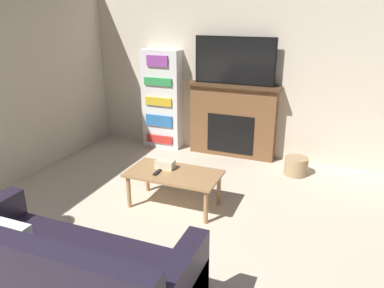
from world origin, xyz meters
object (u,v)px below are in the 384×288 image
fireplace (233,120)px  bookshelf (162,100)px  coffee_table (174,177)px  couch (64,283)px  tv (235,61)px  storage_basket (296,166)px

fireplace → bookshelf: bookshelf is taller
coffee_table → couch: bearing=-91.7°
tv → couch: 3.87m
coffee_table → bookshelf: size_ratio=0.67×
bookshelf → storage_basket: (2.26, -0.37, -0.68)m
fireplace → couch: bearing=-93.6°
fireplace → couch: size_ratio=0.75×
couch → storage_basket: couch is taller
bookshelf → coffee_table: bearing=-60.6°
bookshelf → fireplace: bearing=1.1°
fireplace → storage_basket: (1.06, -0.39, -0.45)m
tv → fireplace: bearing=90.0°
tv → coffee_table: (-0.18, -1.82, -1.11)m
coffee_table → storage_basket: bearing=49.7°
couch → bookshelf: bookshelf is taller
fireplace → storage_basket: fireplace is taller
fireplace → storage_basket: size_ratio=4.39×
tv → storage_basket: tv is taller
tv → storage_basket: 1.77m
tv → storage_basket: bearing=-19.3°
coffee_table → bookshelf: (-1.02, 1.82, 0.43)m
couch → tv: bearing=86.4°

